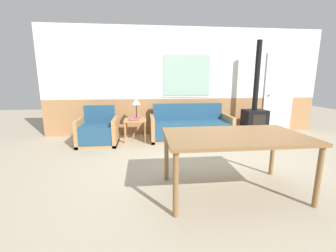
% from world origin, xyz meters
% --- Properties ---
extents(ground_plane, '(16.00, 16.00, 0.00)m').
position_xyz_m(ground_plane, '(0.00, 0.00, 0.00)').
color(ground_plane, '#B2A58C').
extents(wall_back, '(7.20, 0.09, 2.70)m').
position_xyz_m(wall_back, '(0.00, 2.63, 1.36)').
color(wall_back, '#AD7A4C').
rests_on(wall_back, ground_plane).
extents(couch, '(1.92, 0.85, 0.82)m').
position_xyz_m(couch, '(0.01, 2.02, 0.26)').
color(couch, '#B27F4C').
rests_on(couch, ground_plane).
extents(armchair, '(0.84, 0.74, 0.84)m').
position_xyz_m(armchair, '(-2.12, 1.78, 0.27)').
color(armchair, '#B27F4C').
rests_on(armchair, ground_plane).
extents(side_table, '(0.51, 0.51, 0.51)m').
position_xyz_m(side_table, '(-1.31, 2.01, 0.42)').
color(side_table, '#B27F4C').
rests_on(side_table, ground_plane).
extents(table_lamp, '(0.21, 0.21, 0.49)m').
position_xyz_m(table_lamp, '(-1.28, 2.10, 0.89)').
color(table_lamp, black).
rests_on(table_lamp, side_table).
extents(book_stack, '(0.22, 0.18, 0.05)m').
position_xyz_m(book_stack, '(-1.31, 1.92, 0.53)').
color(book_stack, '#B22823').
rests_on(book_stack, side_table).
extents(dining_table, '(1.72, 1.02, 0.76)m').
position_xyz_m(dining_table, '(-0.00, -0.62, 0.69)').
color(dining_table, olive).
rests_on(dining_table, ground_plane).
extents(wood_stove, '(0.54, 0.46, 2.33)m').
position_xyz_m(wood_stove, '(1.64, 2.05, 0.56)').
color(wood_stove, black).
rests_on(wood_stove, ground_plane).
extents(entry_door, '(0.82, 0.09, 2.10)m').
position_xyz_m(entry_door, '(2.56, 2.57, 1.05)').
color(entry_door, white).
rests_on(entry_door, ground_plane).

